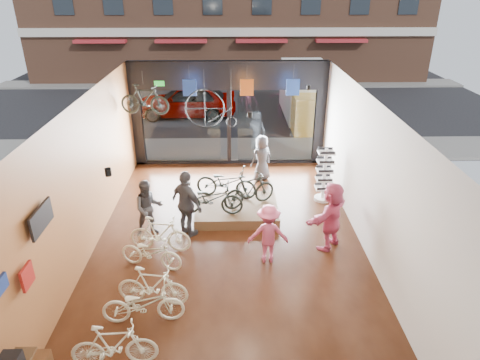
{
  "coord_description": "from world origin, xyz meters",
  "views": [
    {
      "loc": [
        0.1,
        -9.01,
        6.38
      ],
      "look_at": [
        0.31,
        1.4,
        1.44
      ],
      "focal_mm": 32.0,
      "sensor_mm": 36.0,
      "label": 1
    }
  ],
  "objects_px": {
    "display_bike_right": "(226,182)",
    "floor_bike_3": "(152,286)",
    "customer_3": "(268,234)",
    "display_platform": "(237,210)",
    "customer_4": "(262,158)",
    "customer_2": "(187,204)",
    "box_truck": "(309,96)",
    "display_bike_left": "(211,199)",
    "floor_bike_5": "(160,234)",
    "floor_bike_2": "(143,304)",
    "street_car": "(186,100)",
    "penny_farthing": "(213,110)",
    "floor_bike_4": "(151,252)",
    "hung_bike": "(144,99)",
    "customer_1": "(148,208)",
    "display_bike_mid": "(249,190)",
    "floor_bike_1": "(114,346)",
    "sunglasses_rack": "(324,175)",
    "customer_5": "(331,216)"
  },
  "relations": [
    {
      "from": "display_bike_right",
      "to": "floor_bike_3",
      "type": "bearing_deg",
      "value": 173.96
    },
    {
      "from": "display_bike_right",
      "to": "customer_3",
      "type": "height_order",
      "value": "customer_3"
    },
    {
      "from": "floor_bike_3",
      "to": "display_platform",
      "type": "relative_size",
      "value": 0.64
    },
    {
      "from": "customer_4",
      "to": "customer_2",
      "type": "bearing_deg",
      "value": 29.4
    },
    {
      "from": "box_truck",
      "to": "display_bike_left",
      "type": "distance_m",
      "value": 10.38
    },
    {
      "from": "floor_bike_5",
      "to": "customer_4",
      "type": "relative_size",
      "value": 1.0
    },
    {
      "from": "floor_bike_2",
      "to": "display_bike_left",
      "type": "relative_size",
      "value": 0.91
    },
    {
      "from": "customer_4",
      "to": "floor_bike_3",
      "type": "bearing_deg",
      "value": 38.13
    },
    {
      "from": "street_car",
      "to": "penny_farthing",
      "type": "height_order",
      "value": "penny_farthing"
    },
    {
      "from": "floor_bike_2",
      "to": "penny_farthing",
      "type": "height_order",
      "value": "penny_farthing"
    },
    {
      "from": "floor_bike_4",
      "to": "hung_bike",
      "type": "bearing_deg",
      "value": 25.65
    },
    {
      "from": "street_car",
      "to": "floor_bike_3",
      "type": "height_order",
      "value": "street_car"
    },
    {
      "from": "display_bike_right",
      "to": "penny_farthing",
      "type": "distance_m",
      "value": 2.56
    },
    {
      "from": "customer_1",
      "to": "customer_3",
      "type": "distance_m",
      "value": 3.36
    },
    {
      "from": "display_bike_left",
      "to": "display_bike_mid",
      "type": "relative_size",
      "value": 1.1
    },
    {
      "from": "floor_bike_1",
      "to": "display_bike_left",
      "type": "xyz_separation_m",
      "value": [
        1.52,
        4.96,
        0.31
      ]
    },
    {
      "from": "display_platform",
      "to": "customer_1",
      "type": "height_order",
      "value": "customer_1"
    },
    {
      "from": "customer_1",
      "to": "customer_4",
      "type": "relative_size",
      "value": 1.0
    },
    {
      "from": "display_platform",
      "to": "sunglasses_rack",
      "type": "bearing_deg",
      "value": 17.94
    },
    {
      "from": "floor_bike_1",
      "to": "display_bike_right",
      "type": "height_order",
      "value": "display_bike_right"
    },
    {
      "from": "display_bike_left",
      "to": "customer_2",
      "type": "bearing_deg",
      "value": 138.59
    },
    {
      "from": "floor_bike_2",
      "to": "customer_5",
      "type": "height_order",
      "value": "customer_5"
    },
    {
      "from": "sunglasses_rack",
      "to": "display_bike_mid",
      "type": "bearing_deg",
      "value": -169.7
    },
    {
      "from": "penny_farthing",
      "to": "hung_bike",
      "type": "height_order",
      "value": "hung_bike"
    },
    {
      "from": "floor_bike_4",
      "to": "customer_1",
      "type": "height_order",
      "value": "customer_1"
    },
    {
      "from": "display_bike_mid",
      "to": "floor_bike_1",
      "type": "bearing_deg",
      "value": 127.11
    },
    {
      "from": "street_car",
      "to": "display_bike_left",
      "type": "relative_size",
      "value": 2.69
    },
    {
      "from": "customer_5",
      "to": "display_bike_right",
      "type": "bearing_deg",
      "value": -88.98
    },
    {
      "from": "floor_bike_1",
      "to": "display_platform",
      "type": "relative_size",
      "value": 0.65
    },
    {
      "from": "box_truck",
      "to": "penny_farthing",
      "type": "distance_m",
      "value": 7.93
    },
    {
      "from": "display_bike_left",
      "to": "hung_bike",
      "type": "bearing_deg",
      "value": 42.22
    },
    {
      "from": "floor_bike_2",
      "to": "floor_bike_4",
      "type": "distance_m",
      "value": 1.83
    },
    {
      "from": "floor_bike_4",
      "to": "sunglasses_rack",
      "type": "relative_size",
      "value": 0.91
    },
    {
      "from": "floor_bike_4",
      "to": "penny_farthing",
      "type": "distance_m",
      "value": 5.51
    },
    {
      "from": "box_truck",
      "to": "customer_5",
      "type": "bearing_deg",
      "value": -96.45
    },
    {
      "from": "display_bike_left",
      "to": "penny_farthing",
      "type": "height_order",
      "value": "penny_farthing"
    },
    {
      "from": "box_truck",
      "to": "display_bike_right",
      "type": "bearing_deg",
      "value": -114.88
    },
    {
      "from": "street_car",
      "to": "sunglasses_rack",
      "type": "bearing_deg",
      "value": 29.31
    },
    {
      "from": "floor_bike_4",
      "to": "display_bike_mid",
      "type": "xyz_separation_m",
      "value": [
        2.46,
        2.5,
        0.39
      ]
    },
    {
      "from": "street_car",
      "to": "customer_2",
      "type": "height_order",
      "value": "customer_2"
    },
    {
      "from": "floor_bike_2",
      "to": "street_car",
      "type": "bearing_deg",
      "value": -1.31
    },
    {
      "from": "display_platform",
      "to": "customer_2",
      "type": "relative_size",
      "value": 1.27
    },
    {
      "from": "sunglasses_rack",
      "to": "hung_bike",
      "type": "relative_size",
      "value": 1.09
    },
    {
      "from": "floor_bike_2",
      "to": "box_truck",
      "type": "bearing_deg",
      "value": -25.67
    },
    {
      "from": "floor_bike_3",
      "to": "customer_4",
      "type": "relative_size",
      "value": 0.97
    },
    {
      "from": "customer_1",
      "to": "floor_bike_5",
      "type": "bearing_deg",
      "value": -82.44
    },
    {
      "from": "box_truck",
      "to": "floor_bike_5",
      "type": "relative_size",
      "value": 4.0
    },
    {
      "from": "display_bike_left",
      "to": "display_bike_mid",
      "type": "height_order",
      "value": "display_bike_mid"
    },
    {
      "from": "customer_3",
      "to": "customer_5",
      "type": "xyz_separation_m",
      "value": [
        1.64,
        0.58,
        0.15
      ]
    },
    {
      "from": "display_bike_right",
      "to": "floor_bike_1",
      "type": "bearing_deg",
      "value": 175.3
    }
  ]
}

